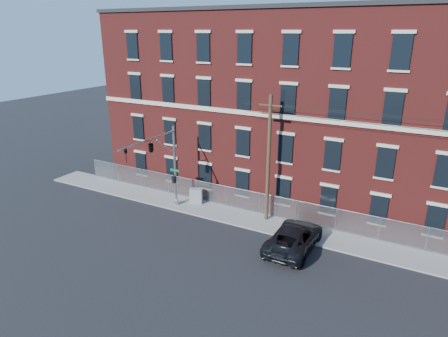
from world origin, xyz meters
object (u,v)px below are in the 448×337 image
traffic_signal_mast (157,154)px  utility_pole_near (269,157)px  pickup_truck (294,237)px  utility_cabinet (196,196)px

traffic_signal_mast → utility_pole_near: (8.00, 3.42, -0.05)m
utility_pole_near → pickup_truck: utility_pole_near is taller
utility_pole_near → pickup_truck: size_ratio=1.63×
utility_pole_near → traffic_signal_mast: bearing=-156.9°
traffic_signal_mast → utility_cabinet: traffic_signal_mast is taller
traffic_signal_mast → utility_pole_near: utility_pole_near is taller
utility_pole_near → pickup_truck: (3.37, -3.11, -4.49)m
utility_pole_near → utility_cabinet: bearing=-179.6°
utility_pole_near → utility_cabinet: size_ratio=7.43×
traffic_signal_mast → utility_pole_near: bearing=23.1°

